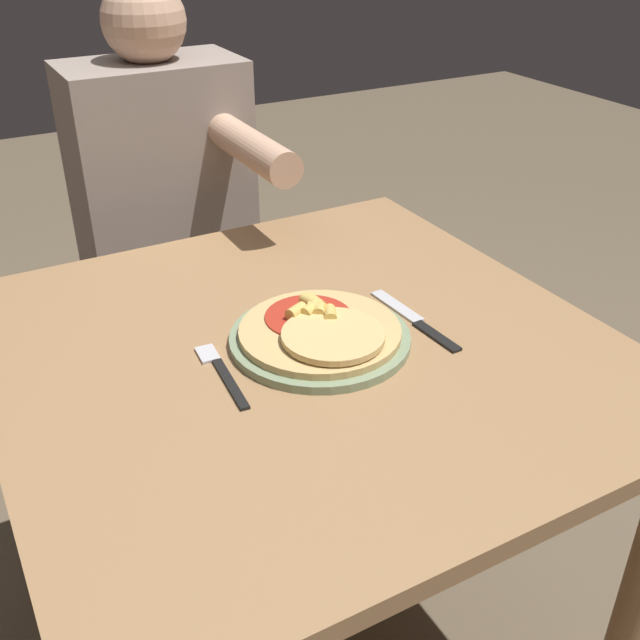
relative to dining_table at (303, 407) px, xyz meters
The scene contains 6 objects.
dining_table is the anchor object (origin of this frame).
plate 0.13m from the dining_table, 20.47° to the right, with size 0.28×0.28×0.01m.
pizza 0.15m from the dining_table, 26.42° to the right, with size 0.25×0.25×0.04m.
fork 0.19m from the dining_table, behind, with size 0.03×0.18×0.00m.
knife 0.23m from the dining_table, ahead, with size 0.03×0.22×0.00m.
person_diner 0.72m from the dining_table, 88.12° to the left, with size 0.38×0.52×1.19m.
Camera 1 is at (-0.45, -0.87, 1.35)m, focal length 42.00 mm.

